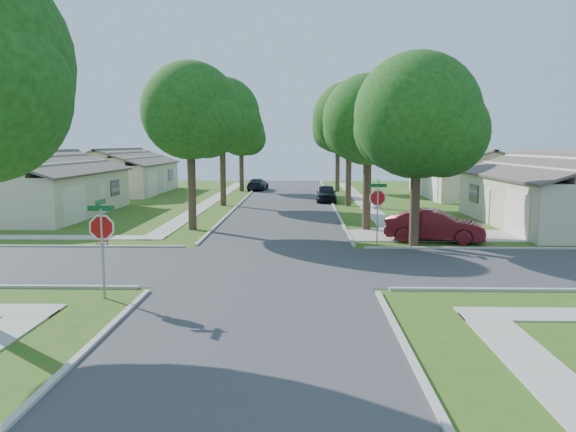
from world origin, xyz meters
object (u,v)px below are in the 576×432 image
(tree_w_mid, at_px, (223,118))
(car_driveway, at_px, (435,226))
(car_curb_west, at_px, (258,184))
(stop_sign_sw, at_px, (102,231))
(tree_ne_corner, at_px, (419,121))
(car_curb_east, at_px, (326,193))
(tree_e_near, at_px, (369,124))
(tree_e_mid, at_px, (350,122))
(tree_w_near, at_px, (191,115))
(tree_e_far, at_px, (338,130))
(tree_w_far, at_px, (242,135))
(house_ne_far, at_px, (469,179))
(house_nw_far, at_px, (121,177))
(house_ne_near, at_px, (563,199))
(stop_sign_ne, at_px, (378,201))
(house_nw_near, at_px, (37,192))

(tree_w_mid, bearing_deg, car_driveway, -51.87)
(car_curb_west, bearing_deg, tree_w_mid, 90.66)
(tree_w_mid, bearing_deg, stop_sign_sw, -90.13)
(tree_ne_corner, relative_size, car_curb_east, 2.17)
(tree_e_near, bearing_deg, tree_e_mid, 89.97)
(tree_w_near, height_order, tree_ne_corner, tree_w_near)
(tree_e_far, height_order, tree_w_mid, tree_w_mid)
(car_driveway, relative_size, car_curb_west, 1.13)
(stop_sign_sw, relative_size, car_driveway, 0.65)
(tree_e_mid, bearing_deg, tree_e_near, -90.03)
(tree_e_near, distance_m, car_driveway, 6.62)
(tree_w_far, distance_m, house_ne_far, 21.61)
(tree_e_far, bearing_deg, tree_w_mid, -125.85)
(house_nw_far, bearing_deg, house_ne_near, -33.29)
(house_ne_far, distance_m, car_driveway, 24.98)
(house_ne_near, height_order, house_nw_far, same)
(stop_sign_ne, xyz_separation_m, car_driveway, (2.83, 0.80, -1.27))
(stop_sign_ne, xyz_separation_m, house_nw_far, (-20.69, 27.30, -0.51))
(car_curb_east, bearing_deg, tree_e_far, 83.02)
(stop_sign_sw, height_order, tree_e_far, tree_e_far)
(stop_sign_sw, relative_size, house_nw_near, 0.22)
(tree_e_mid, xyz_separation_m, house_nw_near, (-20.75, -6.01, -4.74))
(car_curb_west, bearing_deg, stop_sign_ne, 111.03)
(house_ne_far, bearing_deg, car_driveway, -109.80)
(house_nw_near, bearing_deg, tree_e_far, 42.50)
(stop_sign_sw, bearing_deg, house_nw_near, 119.83)
(tree_ne_corner, xyz_separation_m, house_nw_near, (-22.35, 10.79, -4.08))
(tree_w_near, relative_size, house_nw_far, 0.66)
(tree_e_mid, xyz_separation_m, car_driveway, (2.78, -15.51, -5.49))
(tree_e_far, relative_size, car_curb_east, 2.19)
(house_nw_far, bearing_deg, stop_sign_ne, -52.84)
(tree_w_near, xyz_separation_m, car_curb_east, (7.84, 14.99, -5.44))
(stop_sign_sw, xyz_separation_m, tree_w_mid, (0.06, 25.71, 4.46))
(house_nw_far, bearing_deg, stop_sign_sw, -72.90)
(tree_e_mid, distance_m, tree_w_mid, 9.40)
(tree_ne_corner, height_order, car_curb_east, tree_ne_corner)
(stop_sign_sw, relative_size, house_ne_far, 0.22)
(house_ne_near, bearing_deg, stop_sign_ne, -150.86)
(tree_w_far, bearing_deg, car_curb_east, -51.91)
(tree_w_far, relative_size, car_curb_east, 2.01)
(tree_w_far, relative_size, tree_ne_corner, 0.93)
(house_nw_far, bearing_deg, tree_e_far, 5.53)
(tree_e_far, distance_m, house_ne_near, 25.99)
(tree_e_far, xyz_separation_m, house_nw_far, (-20.75, -2.01, -4.46))
(stop_sign_sw, xyz_separation_m, house_nw_near, (-11.29, 19.70, -0.51))
(house_nw_near, bearing_deg, car_driveway, -21.98)
(tree_w_near, height_order, house_ne_near, tree_w_near)
(stop_sign_sw, height_order, house_nw_far, house_nw_far)
(tree_w_mid, xyz_separation_m, car_curb_east, (7.84, 2.98, -5.81))
(house_nw_near, height_order, car_curb_west, house_nw_near)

